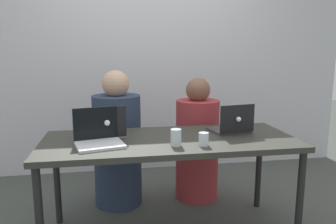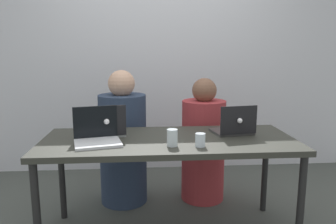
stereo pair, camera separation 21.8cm
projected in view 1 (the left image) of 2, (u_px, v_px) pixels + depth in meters
back_wall at (147, 66)px, 3.74m from camera, size 4.71×0.10×2.41m
desk at (170, 147)px, 2.37m from camera, size 1.81×0.75×0.76m
person_on_left at (117, 146)px, 2.93m from camera, size 0.43×0.43×1.21m
person_on_right at (197, 146)px, 3.06m from camera, size 0.47×0.47×1.14m
laptop_front_left at (98, 137)px, 2.20m from camera, size 0.35×0.32×0.24m
laptop_back_left at (105, 130)px, 2.37m from camera, size 0.33×0.31×0.24m
laptop_back_right at (232, 126)px, 2.52m from camera, size 0.32×0.29×0.23m
water_glass_right at (204, 140)px, 2.17m from camera, size 0.07×0.07×0.09m
water_glass_center at (176, 139)px, 2.16m from camera, size 0.07×0.07×0.11m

